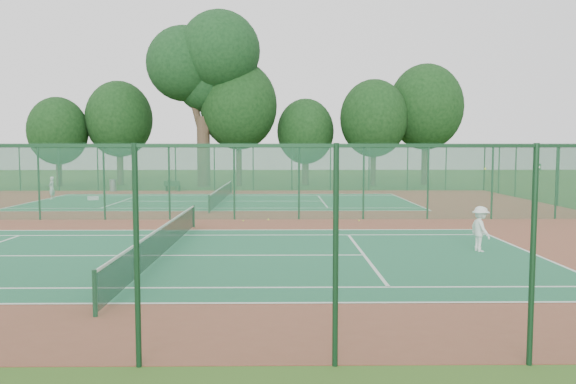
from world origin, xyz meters
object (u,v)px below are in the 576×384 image
(big_tree, at_px, (204,63))
(trash_bin, at_px, (113,185))
(player_far, at_px, (52,188))
(player_near, at_px, (480,229))
(bench, at_px, (172,186))
(kit_bag, at_px, (93,198))

(big_tree, bearing_deg, trash_bin, -140.79)
(player_far, xyz_separation_m, big_tree, (8.48, 12.28, 9.97))
(player_near, height_order, trash_bin, player_near)
(bench, relative_size, big_tree, 0.09)
(player_near, height_order, player_far, player_far)
(player_far, xyz_separation_m, kit_bag, (2.90, -0.60, -0.63))
(player_far, distance_m, big_tree, 17.95)
(kit_bag, bearing_deg, bench, 43.38)
(kit_bag, height_order, big_tree, big_tree)
(player_near, distance_m, big_tree, 35.32)
(player_far, bearing_deg, player_near, 51.87)
(player_far, height_order, trash_bin, player_far)
(trash_bin, xyz_separation_m, bench, (4.66, -0.01, -0.04))
(kit_bag, xyz_separation_m, big_tree, (5.58, 12.88, 10.60))
(kit_bag, distance_m, big_tree, 17.59)
(player_far, distance_m, bench, 9.59)
(player_near, relative_size, bench, 1.09)
(player_far, bearing_deg, big_tree, 148.33)
(trash_bin, relative_size, kit_bag, 1.34)
(trash_bin, distance_m, bench, 4.66)
(player_near, height_order, big_tree, big_tree)
(player_near, height_order, kit_bag, player_near)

